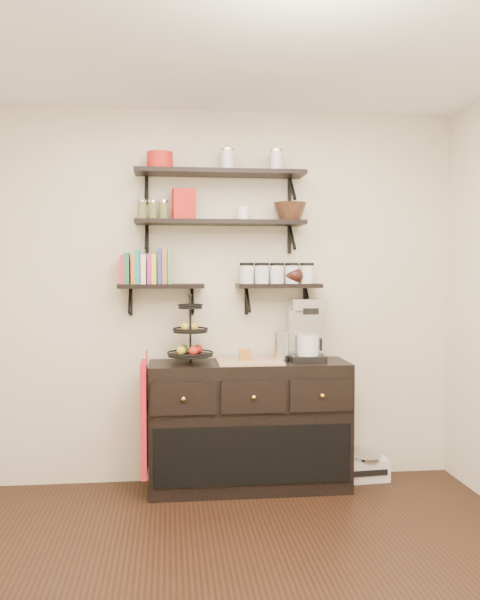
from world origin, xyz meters
name	(u,v)px	position (x,y,z in m)	size (l,w,h in m)	color
floor	(249,599)	(0.00, 0.00, 0.00)	(3.50, 3.50, 0.00)	black
ceiling	(249,14)	(0.00, 0.00, 2.70)	(3.50, 3.50, 0.02)	white
back_wall	(219,297)	(0.00, 1.75, 1.35)	(3.50, 0.02, 2.70)	#F0E7CB
shelf_top	(220,173)	(0.00, 1.62, 2.23)	(1.20, 0.27, 0.23)	black
shelf_mid	(220,223)	(0.00, 1.62, 1.88)	(1.20, 0.27, 0.23)	black
shelf_low_left	(161,287)	(-0.42, 1.63, 1.43)	(0.60, 0.25, 0.23)	black
shelf_low_right	(278,287)	(0.42, 1.63, 1.43)	(0.60, 0.25, 0.23)	black
cookbooks	(148,268)	(-0.51, 1.63, 1.56)	(0.36, 0.15, 0.26)	red
glass_canisters	(277,275)	(0.41, 1.63, 1.51)	(0.54, 0.10, 0.13)	silver
sideboard	(249,425)	(0.19, 1.51, 0.45)	(1.40, 0.50, 0.92)	black
fruit_stand	(191,340)	(-0.22, 1.52, 1.06)	(0.31, 0.31, 0.46)	black
candle	(245,354)	(0.16, 1.51, 0.96)	(0.08, 0.08, 0.08)	#976422
coffee_maker	(306,331)	(0.61, 1.55, 1.11)	(0.25, 0.24, 0.44)	black
thermal_carafe	(281,346)	(0.42, 1.49, 1.01)	(0.11, 0.11, 0.22)	silver
apron	(144,418)	(-0.54, 1.41, 0.55)	(0.04, 0.33, 0.77)	#B81330
radio	(367,468)	(1.07, 1.57, 0.09)	(0.32, 0.22, 0.18)	silver
recipe_box	(184,204)	(-0.26, 1.61, 2.01)	(0.16, 0.06, 0.22)	red
walnut_bowl	(290,212)	(0.50, 1.61, 1.96)	(0.24, 0.24, 0.13)	black
ramekins	(243,214)	(0.16, 1.61, 1.95)	(0.09, 0.09, 0.10)	white
teapot	(294,274)	(0.54, 1.63, 1.52)	(0.18, 0.14, 0.14)	black
red_pot	(160,161)	(-0.42, 1.61, 2.31)	(0.18, 0.18, 0.12)	red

